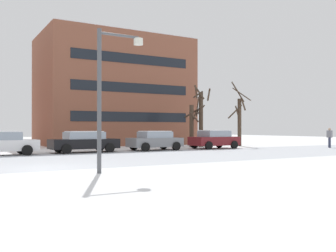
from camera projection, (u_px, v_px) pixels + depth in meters
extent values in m
plane|color=white|center=(46.00, 169.00, 15.58)|extent=(120.00, 120.00, 0.00)
cube|color=#B7BCC4|center=(29.00, 162.00, 18.89)|extent=(80.00, 9.64, 0.00)
cylinder|color=#4C4F54|center=(99.00, 101.00, 14.00)|extent=(0.16, 0.16, 5.31)
cylinder|color=#4C4F54|center=(119.00, 35.00, 14.40)|extent=(1.58, 0.10, 0.10)
cylinder|color=silver|center=(138.00, 42.00, 14.80)|extent=(0.36, 0.36, 0.25)
cylinder|color=black|center=(21.00, 149.00, 24.60)|extent=(0.65, 0.24, 0.64)
cylinder|color=black|center=(27.00, 150.00, 23.08)|extent=(0.65, 0.24, 0.64)
cube|color=black|center=(84.00, 144.00, 25.99)|extent=(4.62, 1.93, 0.65)
cube|color=#8C99A8|center=(84.00, 135.00, 25.99)|extent=(2.56, 1.72, 0.48)
cube|color=white|center=(84.00, 132.00, 25.99)|extent=(2.33, 1.59, 0.06)
cylinder|color=black|center=(100.00, 147.00, 27.54)|extent=(0.65, 0.24, 0.64)
cylinder|color=black|center=(110.00, 148.00, 25.98)|extent=(0.65, 0.24, 0.64)
cylinder|color=black|center=(59.00, 148.00, 25.98)|extent=(0.65, 0.24, 0.64)
cylinder|color=black|center=(67.00, 149.00, 24.43)|extent=(0.65, 0.24, 0.64)
cube|color=slate|center=(155.00, 142.00, 28.52)|extent=(4.06, 1.93, 0.66)
cube|color=#8C99A8|center=(155.00, 135.00, 28.52)|extent=(2.25, 1.73, 0.46)
cube|color=white|center=(155.00, 131.00, 28.53)|extent=(2.05, 1.60, 0.06)
cylinder|color=black|center=(163.00, 145.00, 29.99)|extent=(0.65, 0.24, 0.64)
cylinder|color=black|center=(176.00, 146.00, 28.41)|extent=(0.65, 0.24, 0.64)
cylinder|color=black|center=(134.00, 146.00, 28.63)|extent=(0.65, 0.24, 0.64)
cylinder|color=black|center=(145.00, 147.00, 27.05)|extent=(0.65, 0.24, 0.64)
cube|color=maroon|center=(214.00, 141.00, 31.05)|extent=(4.05, 1.99, 0.69)
cube|color=#8C99A8|center=(214.00, 134.00, 31.05)|extent=(2.25, 1.79, 0.48)
cube|color=white|center=(214.00, 130.00, 31.05)|extent=(2.04, 1.65, 0.06)
cylinder|color=black|center=(219.00, 144.00, 32.54)|extent=(0.65, 0.24, 0.64)
cylinder|color=black|center=(234.00, 145.00, 30.91)|extent=(0.65, 0.24, 0.64)
cylinder|color=black|center=(194.00, 145.00, 31.18)|extent=(0.65, 0.24, 0.64)
cylinder|color=black|center=(209.00, 145.00, 29.55)|extent=(0.65, 0.24, 0.64)
cylinder|color=#2D334C|center=(330.00, 143.00, 32.09)|extent=(0.14, 0.14, 0.86)
cylinder|color=#2D334C|center=(329.00, 143.00, 32.42)|extent=(0.14, 0.14, 0.86)
cube|color=slate|center=(330.00, 134.00, 32.26)|extent=(0.38, 0.46, 0.60)
sphere|color=tan|center=(330.00, 129.00, 32.26)|extent=(0.22, 0.22, 0.22)
cylinder|color=#423326|center=(239.00, 122.00, 35.41)|extent=(0.35, 0.35, 4.39)
cylinder|color=#423326|center=(237.00, 111.00, 35.34)|extent=(0.26, 0.64, 0.99)
cylinder|color=#423326|center=(242.00, 94.00, 34.60)|extent=(1.58, 0.85, 1.20)
cylinder|color=#423326|center=(235.00, 112.00, 36.09)|extent=(1.57, 0.30, 1.37)
cylinder|color=#423326|center=(243.00, 104.00, 35.17)|extent=(0.89, 0.44, 1.25)
cylinder|color=#423326|center=(238.00, 92.00, 34.92)|extent=(0.79, 1.08, 1.93)
cylinder|color=#423326|center=(192.00, 126.00, 33.89)|extent=(0.38, 0.38, 3.72)
cylinder|color=#423326|center=(199.00, 109.00, 34.03)|extent=(0.54, 1.39, 0.89)
cylinder|color=#423326|center=(194.00, 117.00, 34.04)|extent=(0.14, 0.69, 1.00)
cylinder|color=#423326|center=(191.00, 114.00, 34.44)|extent=(1.11, 0.66, 0.78)
cylinder|color=#423326|center=(197.00, 107.00, 33.96)|extent=(0.56, 1.11, 1.74)
cylinder|color=#423326|center=(194.00, 117.00, 33.49)|extent=(0.99, 0.22, 0.96)
cylinder|color=#423326|center=(201.00, 120.00, 34.09)|extent=(0.38, 0.38, 4.85)
cylinder|color=#423326|center=(201.00, 109.00, 34.40)|extent=(0.62, 0.52, 0.86)
cylinder|color=#423326|center=(199.00, 92.00, 33.71)|extent=(0.69, 0.92, 1.31)
cylinder|color=#423326|center=(198.00, 94.00, 34.53)|extent=(1.03, 0.18, 0.69)
cylinder|color=#423326|center=(209.00, 95.00, 34.11)|extent=(0.85, 1.37, 1.02)
cylinder|color=#423326|center=(196.00, 92.00, 34.06)|extent=(0.52, 0.96, 1.31)
cube|color=brown|center=(114.00, 92.00, 39.55)|extent=(14.57, 9.43, 10.81)
cube|color=white|center=(114.00, 39.00, 39.58)|extent=(14.28, 9.25, 0.10)
cube|color=black|center=(133.00, 117.00, 35.43)|extent=(11.65, 0.04, 0.90)
cube|color=black|center=(133.00, 88.00, 35.44)|extent=(11.65, 0.04, 0.90)
cube|color=black|center=(133.00, 59.00, 35.46)|extent=(11.65, 0.04, 0.90)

